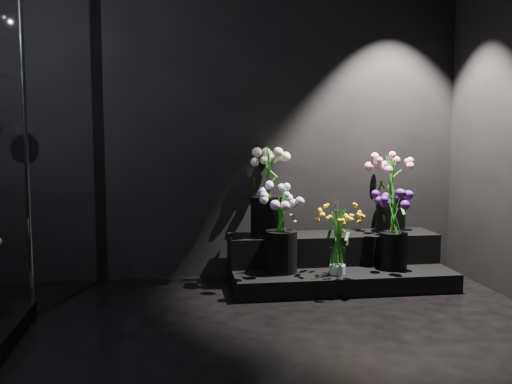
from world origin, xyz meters
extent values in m
plane|color=black|center=(0.00, 0.00, 0.00)|extent=(4.00, 4.00, 0.00)
plane|color=black|center=(0.00, 2.00, 1.40)|extent=(4.00, 0.00, 4.00)
plane|color=black|center=(0.00, -2.00, 1.40)|extent=(4.00, 0.00, 4.00)
cube|color=black|center=(0.86, 1.57, 0.07)|extent=(1.72, 0.77, 0.14)
cube|color=black|center=(0.86, 1.76, 0.26)|extent=(1.72, 0.38, 0.24)
cylinder|color=white|center=(0.78, 1.35, 0.25)|extent=(0.13, 0.13, 0.21)
cylinder|color=black|center=(0.37, 1.48, 0.31)|extent=(0.25, 0.25, 0.32)
cylinder|color=black|center=(1.27, 1.47, 0.29)|extent=(0.22, 0.22, 0.29)
cylinder|color=black|center=(0.31, 1.74, 0.54)|extent=(0.27, 0.27, 0.32)
cylinder|color=black|center=(1.36, 1.76, 0.54)|extent=(0.24, 0.24, 0.30)
camera|label=1|loc=(-0.45, -2.76, 1.22)|focal=40.00mm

